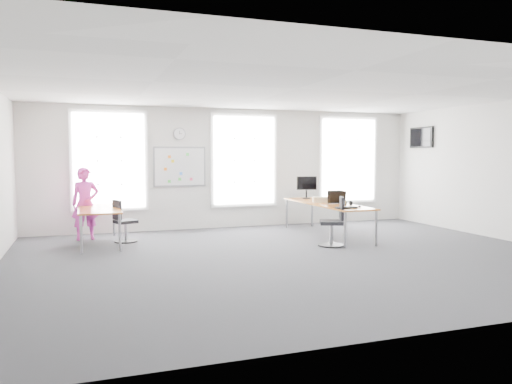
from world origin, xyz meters
name	(u,v)px	position (x,y,z in m)	size (l,w,h in m)	color
floor	(296,257)	(0.00, 0.00, 0.00)	(10.00, 10.00, 0.00)	#27272B
ceiling	(297,89)	(0.00, 0.00, 3.00)	(10.00, 10.00, 0.00)	white
wall_back	(232,168)	(0.00, 4.00, 1.50)	(10.00, 10.00, 0.00)	silver
wall_front	(455,188)	(0.00, -4.00, 1.50)	(10.00, 10.00, 0.00)	silver
window_left	(109,161)	(-3.00, 3.97, 1.70)	(1.60, 0.06, 2.20)	white
window_mid	(244,160)	(0.30, 3.97, 1.70)	(1.60, 0.06, 2.20)	white
window_right	(348,160)	(3.30, 3.97, 1.70)	(1.60, 0.06, 2.20)	white
desk_right	(327,205)	(1.61, 1.95, 0.70)	(0.82, 3.09, 0.75)	#AD491A
desk_left	(99,211)	(-3.30, 2.58, 0.68)	(0.82, 2.04, 0.75)	#AD491A
chair_right	(334,225)	(1.17, 0.75, 0.44)	(0.59, 0.59, 0.99)	black
chair_left	(123,224)	(-2.82, 2.61, 0.39)	(0.52, 0.52, 0.90)	black
person	(85,204)	(-3.56, 3.22, 0.79)	(0.57, 0.38, 1.57)	#CF33A4
whiteboard	(180,167)	(-1.35, 3.97, 1.55)	(1.20, 0.03, 0.90)	silver
wall_clock	(179,134)	(-1.35, 3.97, 2.35)	(0.30, 0.30, 0.04)	gray
tv	(421,138)	(4.95, 3.00, 2.30)	(0.06, 0.90, 0.55)	black
keyboard	(346,208)	(1.45, 0.77, 0.76)	(0.46, 0.16, 0.02)	black
mouse	(360,206)	(1.81, 0.86, 0.77)	(0.06, 0.10, 0.04)	black
lens_cap	(348,206)	(1.67, 1.07, 0.76)	(0.06, 0.06, 0.01)	black
headphones	(348,203)	(1.78, 1.29, 0.80)	(0.18, 0.10, 0.11)	black
laptop_sleeve	(337,197)	(1.71, 1.67, 0.90)	(0.38, 0.30, 0.30)	black
paper_stack	(321,200)	(1.57, 2.17, 0.81)	(0.34, 0.26, 0.12)	beige
monitor	(307,185)	(1.65, 3.09, 1.09)	(0.49, 0.20, 0.55)	black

